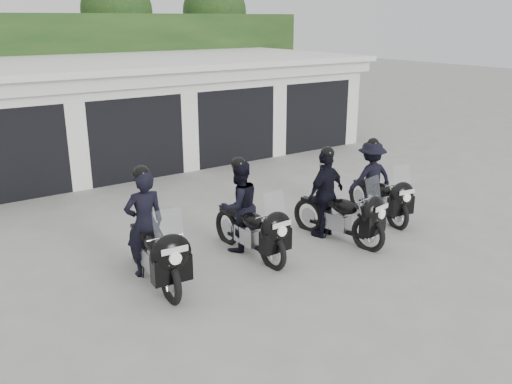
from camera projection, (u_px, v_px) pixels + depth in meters
ground at (256, 247)px, 10.25m from camera, size 80.00×80.00×0.00m
garage_block at (102, 114)px, 16.11m from camera, size 16.40×6.80×2.96m
background_vegetation at (62, 57)px, 19.70m from camera, size 20.00×3.90×5.80m
police_bike_a at (152, 237)px, 8.69m from camera, size 0.78×2.25×1.95m
police_bike_b at (245, 213)px, 9.78m from camera, size 0.85×2.10×1.83m
police_bike_c at (333, 200)px, 10.45m from camera, size 1.11×2.13×1.87m
police_bike_d at (375, 183)px, 11.64m from camera, size 1.13×2.01×1.76m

